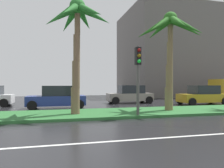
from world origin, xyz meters
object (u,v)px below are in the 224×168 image
Objects in this scene: palm_tree_centre at (78,24)px; traffic_signal_median_right at (138,67)px; palm_tree_centre_right at (170,33)px; car_in_traffic_fourth at (203,95)px; car_in_traffic_third at (130,95)px; car_in_traffic_second at (57,97)px.

traffic_signal_median_right is at bearing -22.47° from palm_tree_centre.
palm_tree_centre is 4.25m from traffic_signal_median_right.
car_in_traffic_fourth is (5.45, 3.87, -4.39)m from palm_tree_centre_right.
car_in_traffic_third is 6.56m from car_in_traffic_fourth.
car_in_traffic_fourth is at bearing 33.77° from traffic_signal_median_right.
palm_tree_centre is 10.30m from car_in_traffic_third.
car_in_traffic_second is at bearing -0.90° from car_in_traffic_fourth.
palm_tree_centre is 6.43m from car_in_traffic_second.
car_in_traffic_third is at bearing 73.51° from traffic_signal_median_right.
palm_tree_centre_right is 1.71× the size of traffic_signal_median_right.
palm_tree_centre_right is at bearing 3.98° from palm_tree_centre.
palm_tree_centre is at bearing 52.05° from car_in_traffic_third.
car_in_traffic_fourth is at bearing 152.55° from car_in_traffic_third.
car_in_traffic_fourth is (5.82, -3.02, 0.00)m from car_in_traffic_third.
car_in_traffic_second is at bearing 126.57° from traffic_signal_median_right.
car_in_traffic_second is 12.68m from car_in_traffic_fourth.
traffic_signal_median_right is 0.88× the size of car_in_traffic_fourth.
palm_tree_centre_right reaches higher than car_in_traffic_second.
palm_tree_centre_right is at bearing 150.62° from car_in_traffic_second.
car_in_traffic_fourth is at bearing 179.10° from car_in_traffic_second.
palm_tree_centre is 1.01× the size of palm_tree_centre_right.
car_in_traffic_second and car_in_traffic_third have the same top height.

